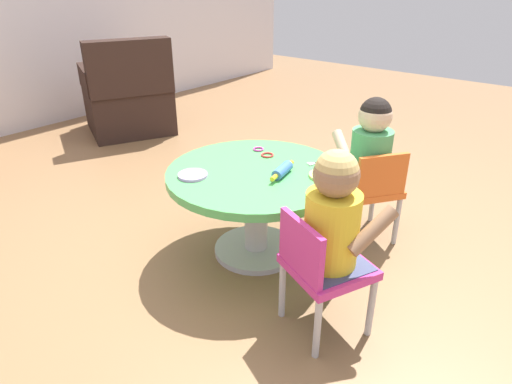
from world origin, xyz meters
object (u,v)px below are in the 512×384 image
seated_child_left (334,215)px  child_chair_right (370,189)px  craft_table (256,191)px  armchair_dark (128,99)px  rolling_pin (282,170)px  child_chair_left (321,267)px  seated_child_right (371,146)px  craft_scissors (324,162)px

seated_child_left → child_chair_right: 0.79m
craft_table → armchair_dark: armchair_dark is taller
seated_child_left → rolling_pin: size_ratio=2.22×
child_chair_left → seated_child_right: 0.85m
armchair_dark → craft_scissors: bearing=-102.3°
child_chair_left → craft_scissors: size_ratio=3.81×
rolling_pin → craft_scissors: rolling_pin is taller
craft_scissors → armchair_dark: bearing=77.7°
seated_child_left → seated_child_right: 0.78m
seated_child_left → seated_child_right: size_ratio=1.00×
craft_table → craft_scissors: size_ratio=6.26×
seated_child_left → rolling_pin: (0.28, 0.44, -0.04)m
rolling_pin → craft_scissors: size_ratio=1.63×
seated_child_left → armchair_dark: armchair_dark is taller
craft_table → seated_child_left: seated_child_left is taller
craft_table → seated_child_right: size_ratio=1.73×
child_chair_right → seated_child_right: size_ratio=1.05×
child_chair_left → child_chair_right: size_ratio=1.00×
craft_table → child_chair_left: 0.62m
craft_table → armchair_dark: size_ratio=0.93×
craft_table → child_chair_left: (-0.28, -0.56, -0.05)m
rolling_pin → seated_child_right: bearing=-24.7°
child_chair_left → seated_child_right: size_ratio=1.05×
child_chair_left → armchair_dark: (1.08, 2.71, 0.00)m
craft_table → rolling_pin: rolling_pin is taller
seated_child_right → rolling_pin: size_ratio=2.22×
seated_child_left → child_chair_right: (0.73, 0.19, -0.23)m
seated_child_right → armchair_dark: 2.53m
seated_child_left → seated_child_right: (0.75, 0.22, 0.00)m
child_chair_right → seated_child_right: seated_child_right is taller
craft_table → child_chair_left: child_chair_left is taller
child_chair_right → armchair_dark: bearing=82.8°
child_chair_left → seated_child_left: bearing=-23.2°
child_chair_right → craft_scissors: (-0.20, 0.18, 0.17)m
child_chair_right → craft_scissors: size_ratio=3.81×
child_chair_left → rolling_pin: size_ratio=2.34×
seated_child_left → rolling_pin: 0.52m
craft_table → child_chair_right: size_ratio=1.64×
craft_scissors → seated_child_left: bearing=-145.4°
seated_child_left → craft_scissors: size_ratio=3.62×
seated_child_left → craft_scissors: seated_child_left is taller
seated_child_right → craft_scissors: seated_child_right is taller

